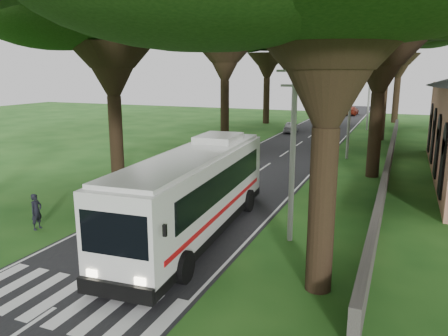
{
  "coord_description": "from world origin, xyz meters",
  "views": [
    {
      "loc": [
        9.78,
        -12.07,
        7.42
      ],
      "look_at": [
        0.9,
        9.44,
        2.2
      ],
      "focal_mm": 35.0,
      "sensor_mm": 36.0,
      "label": 1
    }
  ],
  "objects": [
    {
      "name": "tree_r_far",
      "position": [
        8.5,
        56.0,
        12.98
      ],
      "size": [
        13.95,
        13.95,
        16.12
      ],
      "color": "black",
      "rests_on": "ground"
    },
    {
      "name": "tree_l_mida",
      "position": [
        -8.0,
        12.0,
        11.61
      ],
      "size": [
        13.38,
        13.38,
        14.61
      ],
      "color": "black",
      "rests_on": "ground"
    },
    {
      "name": "ground",
      "position": [
        0.0,
        0.0,
        0.0
      ],
      "size": [
        140.0,
        140.0,
        0.0
      ],
      "primitive_type": "plane",
      "color": "#164212",
      "rests_on": "ground"
    },
    {
      "name": "crosswalk",
      "position": [
        0.0,
        -2.0,
        0.0
      ],
      "size": [
        8.0,
        3.0,
        0.01
      ],
      "primitive_type": "cube",
      "color": "silver",
      "rests_on": "ground"
    },
    {
      "name": "tree_r_midb",
      "position": [
        7.5,
        38.0,
        12.79
      ],
      "size": [
        15.76,
        15.76,
        16.24
      ],
      "color": "black",
      "rests_on": "ground"
    },
    {
      "name": "road",
      "position": [
        0.0,
        25.0,
        0.01
      ],
      "size": [
        8.0,
        120.0,
        0.04
      ],
      "primitive_type": "cube",
      "color": "black",
      "rests_on": "ground"
    },
    {
      "name": "property_wall",
      "position": [
        9.0,
        24.0,
        0.6
      ],
      "size": [
        0.35,
        50.0,
        1.2
      ],
      "primitive_type": "cube",
      "color": "#383533",
      "rests_on": "ground"
    },
    {
      "name": "coach_bus",
      "position": [
        1.34,
        4.96,
        2.09
      ],
      "size": [
        3.75,
        13.31,
        3.88
      ],
      "rotation": [
        0.0,
        0.0,
        0.07
      ],
      "color": "white",
      "rests_on": "ground"
    },
    {
      "name": "pole_near",
      "position": [
        5.5,
        6.0,
        4.18
      ],
      "size": [
        1.6,
        0.24,
        8.0
      ],
      "color": "gray",
      "rests_on": "ground"
    },
    {
      "name": "tree_l_midb",
      "position": [
        -7.5,
        30.0,
        13.04
      ],
      "size": [
        13.71,
        13.71,
        16.13
      ],
      "color": "black",
      "rests_on": "ground"
    },
    {
      "name": "pedestrian",
      "position": [
        -5.98,
        2.76,
        0.87
      ],
      "size": [
        0.44,
        0.65,
        1.74
      ],
      "primitive_type": "imported",
      "rotation": [
        0.0,
        0.0,
        1.6
      ],
      "color": "black",
      "rests_on": "ground"
    },
    {
      "name": "tree_l_far",
      "position": [
        -8.5,
        48.0,
        13.0
      ],
      "size": [
        14.87,
        14.87,
        16.29
      ],
      "color": "black",
      "rests_on": "ground"
    },
    {
      "name": "pole_mid",
      "position": [
        5.5,
        26.0,
        4.18
      ],
      "size": [
        1.6,
        0.24,
        8.0
      ],
      "color": "gray",
      "rests_on": "ground"
    },
    {
      "name": "pole_far",
      "position": [
        5.5,
        46.0,
        4.18
      ],
      "size": [
        1.6,
        0.24,
        8.0
      ],
      "color": "gray",
      "rests_on": "ground"
    },
    {
      "name": "distant_car_b",
      "position": [
        -0.8,
        50.66,
        0.67
      ],
      "size": [
        2.52,
        4.09,
        1.27
      ],
      "primitive_type": "imported",
      "rotation": [
        0.0,
        0.0,
        -0.33
      ],
      "color": "navy",
      "rests_on": "road"
    },
    {
      "name": "tree_r_mida",
      "position": [
        8.0,
        20.0,
        11.94
      ],
      "size": [
        13.86,
        13.86,
        15.03
      ],
      "color": "black",
      "rests_on": "ground"
    },
    {
      "name": "distant_car_c",
      "position": [
        1.38,
        64.84,
        0.76
      ],
      "size": [
        2.16,
        5.07,
        1.46
      ],
      "primitive_type": "imported",
      "rotation": [
        0.0,
        0.0,
        3.12
      ],
      "color": "maroon",
      "rests_on": "road"
    },
    {
      "name": "distant_car_a",
      "position": [
        -2.86,
        39.92,
        0.7
      ],
      "size": [
        2.17,
        4.15,
        1.35
      ],
      "primitive_type": "imported",
      "rotation": [
        0.0,
        0.0,
        3.29
      ],
      "color": "#B6B5BA",
      "rests_on": "road"
    }
  ]
}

